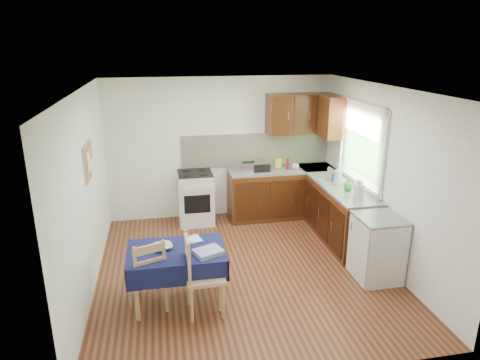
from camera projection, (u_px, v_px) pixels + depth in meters
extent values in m
plane|color=#452212|center=(244.00, 269.00, 6.02)|extent=(4.20, 4.20, 0.00)
cube|color=white|center=(244.00, 89.00, 5.25)|extent=(4.00, 4.20, 0.02)
cube|color=silver|center=(221.00, 148.00, 7.60)|extent=(4.00, 0.02, 2.50)
cube|color=silver|center=(292.00, 262.00, 3.67)|extent=(4.00, 0.02, 2.50)
cube|color=white|center=(86.00, 195.00, 5.28)|extent=(0.02, 4.20, 2.50)
cube|color=silver|center=(384.00, 177.00, 5.99)|extent=(0.02, 4.20, 2.50)
cube|color=#381D09|center=(281.00, 193.00, 7.76)|extent=(1.90, 0.60, 0.86)
cube|color=#381D09|center=(340.00, 215.00, 6.80)|extent=(0.60, 1.70, 0.86)
cube|color=slate|center=(282.00, 170.00, 7.62)|extent=(1.90, 0.60, 0.04)
cube|color=slate|center=(343.00, 188.00, 6.66)|extent=(0.60, 1.70, 0.04)
cube|color=slate|center=(316.00, 168.00, 7.74)|extent=(0.60, 0.60, 0.04)
cube|color=silver|center=(257.00, 150.00, 7.72)|extent=(2.70, 0.02, 0.60)
cube|color=#381D09|center=(301.00, 114.00, 7.50)|extent=(1.20, 0.35, 0.70)
cube|color=#381D09|center=(333.00, 117.00, 7.18)|extent=(0.35, 0.50, 0.70)
cube|color=silver|center=(196.00, 198.00, 7.47)|extent=(0.60, 0.60, 0.90)
cube|color=black|center=(195.00, 173.00, 7.33)|extent=(0.58, 0.58, 0.02)
cube|color=black|center=(197.00, 204.00, 7.19)|extent=(0.44, 0.01, 0.32)
cube|color=#2F5924|center=(362.00, 148.00, 6.57)|extent=(0.01, 1.40, 0.85)
cube|color=silver|center=(364.00, 105.00, 6.37)|extent=(0.04, 1.48, 0.06)
cube|color=silver|center=(358.00, 182.00, 6.74)|extent=(0.04, 1.48, 0.06)
cube|color=tan|center=(362.00, 120.00, 6.43)|extent=(0.02, 1.36, 0.44)
cube|color=silver|center=(377.00, 249.00, 5.68)|extent=(0.55, 0.58, 0.85)
cube|color=slate|center=(381.00, 218.00, 5.54)|extent=(0.58, 0.60, 0.03)
cube|color=tan|center=(88.00, 161.00, 5.45)|extent=(0.02, 0.62, 0.47)
cube|color=olive|center=(89.00, 161.00, 5.46)|extent=(0.01, 0.56, 0.41)
cube|color=white|center=(89.00, 161.00, 5.38)|extent=(0.00, 0.18, 0.24)
cube|color=white|center=(92.00, 166.00, 5.60)|extent=(0.00, 0.15, 0.20)
cube|color=#0F133F|center=(176.00, 251.00, 5.08)|extent=(1.11, 0.74, 0.03)
cube|color=#0F133F|center=(178.00, 276.00, 4.76)|extent=(1.15, 0.02, 0.26)
cube|color=#0F133F|center=(175.00, 246.00, 5.47)|extent=(1.15, 0.02, 0.26)
cube|color=#0F133F|center=(128.00, 264.00, 5.01)|extent=(0.02, 0.78, 0.26)
cube|color=#0F133F|center=(223.00, 256.00, 5.22)|extent=(0.02, 0.78, 0.26)
cylinder|color=tan|center=(136.00, 294.00, 4.83)|extent=(0.05, 0.05, 0.67)
cylinder|color=tan|center=(220.00, 286.00, 5.00)|extent=(0.05, 0.05, 0.67)
cylinder|color=tan|center=(138.00, 269.00, 5.37)|extent=(0.05, 0.05, 0.67)
cylinder|color=tan|center=(213.00, 262.00, 5.55)|extent=(0.05, 0.05, 0.67)
cube|color=tan|center=(146.00, 276.00, 5.00)|extent=(0.53, 0.53, 0.04)
cube|color=tan|center=(150.00, 256.00, 4.75)|extent=(0.36, 0.16, 0.30)
cylinder|color=tan|center=(156.00, 282.00, 5.29)|extent=(0.04, 0.04, 0.44)
cylinder|color=tan|center=(129.00, 290.00, 5.12)|extent=(0.04, 0.04, 0.44)
cylinder|color=tan|center=(166.00, 295.00, 5.01)|extent=(0.04, 0.04, 0.44)
cylinder|color=tan|center=(138.00, 304.00, 4.85)|extent=(0.04, 0.04, 0.44)
cube|color=tan|center=(205.00, 276.00, 4.93)|extent=(0.45, 0.45, 0.04)
cube|color=tan|center=(187.00, 249.00, 4.78)|extent=(0.04, 0.40, 0.31)
cylinder|color=tan|center=(223.00, 301.00, 4.88)|extent=(0.04, 0.04, 0.47)
cylinder|color=tan|center=(218.00, 284.00, 5.21)|extent=(0.04, 0.04, 0.47)
cylinder|color=tan|center=(192.00, 305.00, 4.81)|extent=(0.04, 0.04, 0.47)
cylinder|color=tan|center=(189.00, 288.00, 5.14)|extent=(0.04, 0.04, 0.47)
cube|color=#BABABF|center=(249.00, 167.00, 7.39)|extent=(0.25, 0.15, 0.17)
cube|color=black|center=(249.00, 162.00, 7.36)|extent=(0.21, 0.02, 0.02)
cube|color=black|center=(261.00, 167.00, 7.47)|extent=(0.30, 0.26, 0.14)
cube|color=#BABABF|center=(261.00, 162.00, 7.45)|extent=(0.30, 0.26, 0.03)
cylinder|color=#AE1B0D|center=(287.00, 164.00, 7.56)|extent=(0.04, 0.04, 0.20)
cube|color=yellow|center=(278.00, 163.00, 7.69)|extent=(0.12, 0.08, 0.15)
cube|color=gray|center=(333.00, 181.00, 6.91)|extent=(0.45, 0.34, 0.02)
cylinder|color=silver|center=(334.00, 175.00, 6.88)|extent=(0.06, 0.21, 0.21)
cylinder|color=silver|center=(359.00, 190.00, 6.20)|extent=(0.16, 0.16, 0.19)
sphere|color=silver|center=(360.00, 183.00, 6.17)|extent=(0.10, 0.10, 0.10)
imported|color=silver|center=(295.00, 167.00, 7.56)|extent=(0.16, 0.16, 0.10)
imported|color=silver|center=(338.00, 175.00, 6.72)|extent=(0.15, 0.15, 0.32)
imported|color=#1B56A2|center=(336.00, 177.00, 6.81)|extent=(0.11, 0.11, 0.20)
imported|color=green|center=(348.00, 185.00, 6.46)|extent=(0.20, 0.20, 0.18)
imported|color=#F2EDC6|center=(163.00, 247.00, 5.10)|extent=(0.26, 0.26, 0.05)
imported|color=white|center=(188.00, 240.00, 5.31)|extent=(0.21, 0.25, 0.02)
cylinder|color=#268D3B|center=(187.00, 239.00, 5.28)|extent=(0.04, 0.04, 0.08)
cube|color=navy|center=(208.00, 252.00, 4.97)|extent=(0.38, 0.34, 0.06)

